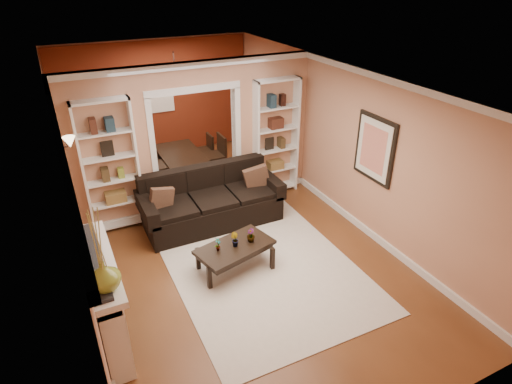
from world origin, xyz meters
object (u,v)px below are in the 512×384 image
dining_table (183,165)px  bookshelf_left (111,167)px  fireplace (107,298)px  sofa (212,199)px  coffee_table (235,257)px  bookshelf_right (275,138)px

dining_table → bookshelf_left: bearing=132.3°
bookshelf_left → fireplace: bearing=-102.0°
sofa → fireplace: 2.84m
bookshelf_left → dining_table: size_ratio=1.49×
sofa → fireplace: (-2.07, -1.95, 0.10)m
fireplace → coffee_table: bearing=15.6°
sofa → bookshelf_left: bearing=159.2°
coffee_table → bookshelf_left: size_ratio=0.49×
bookshelf_left → coffee_table: bearing=-56.0°
bookshelf_left → bookshelf_right: (3.10, 0.00, 0.00)m
coffee_table → dining_table: size_ratio=0.73×
bookshelf_right → fireplace: size_ratio=1.35×
sofa → bookshelf_left: bookshelf_left is taller
bookshelf_right → sofa: bearing=-159.8°
sofa → bookshelf_left: size_ratio=1.07×
sofa → bookshelf_right: bookshelf_right is taller
bookshelf_left → dining_table: bearing=42.3°
bookshelf_left → dining_table: bookshelf_left is taller
fireplace → dining_table: (2.18, 4.02, -0.31)m
sofa → coffee_table: bearing=-97.0°
bookshelf_left → bookshelf_right: 3.10m
bookshelf_left → bookshelf_right: same height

